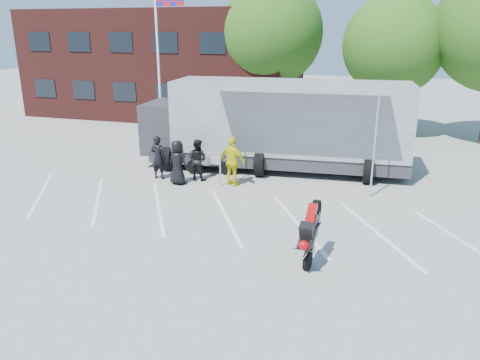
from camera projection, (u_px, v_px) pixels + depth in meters
The scene contains 13 objects.
ground at pixel (209, 226), 14.40m from camera, with size 100.00×100.00×0.00m, color #9D9D98.
parking_bay_lines at pixel (220, 214), 15.31m from camera, with size 18.00×5.00×0.01m, color white.
office_building at pixel (166, 63), 32.50m from camera, with size 18.00×8.00×7.00m, color #4C1C18.
flagpole at pixel (162, 44), 23.69m from camera, with size 1.61×0.12×8.00m.
tree_left at pixel (271, 33), 27.78m from camera, with size 6.12×6.12×8.64m.
tree_mid at pixel (394, 45), 25.09m from camera, with size 5.44×5.44×7.68m.
transporter_truck at pixel (277, 169), 20.26m from camera, with size 11.81×5.69×3.76m, color #9A9BA2, non-canonical shape.
parked_motorcycle at pixel (211, 174), 19.54m from camera, with size 0.69×2.08×1.09m, color silver, non-canonical shape.
stunt_bike_rider at pixel (313, 259), 12.37m from camera, with size 0.73×1.54×1.81m, color black, non-canonical shape.
spectator_leather_a at pixel (178, 162), 18.08m from camera, with size 0.85×0.55×1.74m, color black.
spectator_leather_b at pixel (158, 157), 18.73m from camera, with size 0.64×0.42×1.77m, color black.
spectator_leather_c at pixel (197, 159), 18.64m from camera, with size 0.81×0.63×1.66m, color black.
spectator_hivis at pixel (233, 162), 17.87m from camera, with size 1.12×0.47×1.92m, color yellow.
Camera 1 is at (4.86, -12.37, 5.80)m, focal length 35.00 mm.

